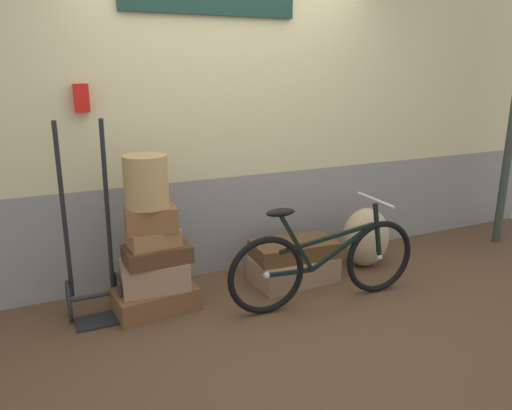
{
  "coord_description": "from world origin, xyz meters",
  "views": [
    {
      "loc": [
        -1.54,
        -3.04,
        1.75
      ],
      "look_at": [
        -0.03,
        0.19,
        0.75
      ],
      "focal_mm": 33.95,
      "sensor_mm": 36.0,
      "label": 1
    }
  ],
  "objects_px": {
    "suitcase_2": "(157,254)",
    "burlap_sack": "(366,237)",
    "suitcase_6": "(294,249)",
    "suitcase_1": "(155,275)",
    "luggage_trolley": "(92,274)",
    "suitcase_3": "(154,238)",
    "bicycle": "(325,263)",
    "suitcase_0": "(155,299)",
    "suitcase_5": "(294,269)",
    "wicker_basket": "(146,181)",
    "suitcase_4": "(151,219)"
  },
  "relations": [
    {
      "from": "suitcase_6",
      "to": "suitcase_1",
      "type": "bearing_deg",
      "value": -173.97
    },
    {
      "from": "burlap_sack",
      "to": "suitcase_3",
      "type": "bearing_deg",
      "value": -178.57
    },
    {
      "from": "suitcase_2",
      "to": "suitcase_5",
      "type": "xyz_separation_m",
      "value": [
        1.17,
        0.03,
        -0.34
      ]
    },
    {
      "from": "bicycle",
      "to": "suitcase_6",
      "type": "bearing_deg",
      "value": 90.58
    },
    {
      "from": "suitcase_3",
      "to": "luggage_trolley",
      "type": "bearing_deg",
      "value": 163.51
    },
    {
      "from": "suitcase_2",
      "to": "burlap_sack",
      "type": "bearing_deg",
      "value": -0.45
    },
    {
      "from": "suitcase_4",
      "to": "suitcase_0",
      "type": "bearing_deg",
      "value": 176.23
    },
    {
      "from": "suitcase_3",
      "to": "bicycle",
      "type": "distance_m",
      "value": 1.29
    },
    {
      "from": "suitcase_2",
      "to": "suitcase_4",
      "type": "xyz_separation_m",
      "value": [
        -0.03,
        0.01,
        0.27
      ]
    },
    {
      "from": "wicker_basket",
      "to": "suitcase_0",
      "type": "bearing_deg",
      "value": -54.21
    },
    {
      "from": "suitcase_1",
      "to": "suitcase_3",
      "type": "relative_size",
      "value": 1.34
    },
    {
      "from": "suitcase_3",
      "to": "suitcase_5",
      "type": "bearing_deg",
      "value": -3.39
    },
    {
      "from": "suitcase_0",
      "to": "suitcase_5",
      "type": "relative_size",
      "value": 0.85
    },
    {
      "from": "suitcase_5",
      "to": "wicker_basket",
      "type": "height_order",
      "value": "wicker_basket"
    },
    {
      "from": "suitcase_3",
      "to": "bicycle",
      "type": "height_order",
      "value": "bicycle"
    },
    {
      "from": "suitcase_2",
      "to": "bicycle",
      "type": "bearing_deg",
      "value": -21.2
    },
    {
      "from": "suitcase_6",
      "to": "bicycle",
      "type": "xyz_separation_m",
      "value": [
        0.0,
        -0.47,
        0.05
      ]
    },
    {
      "from": "suitcase_2",
      "to": "suitcase_6",
      "type": "bearing_deg",
      "value": 0.82
    },
    {
      "from": "suitcase_4",
      "to": "suitcase_5",
      "type": "xyz_separation_m",
      "value": [
        1.19,
        0.01,
        -0.61
      ]
    },
    {
      "from": "suitcase_6",
      "to": "burlap_sack",
      "type": "bearing_deg",
      "value": 3.51
    },
    {
      "from": "suitcase_0",
      "to": "bicycle",
      "type": "relative_size",
      "value": 0.37
    },
    {
      "from": "suitcase_6",
      "to": "luggage_trolley",
      "type": "height_order",
      "value": "luggage_trolley"
    },
    {
      "from": "suitcase_6",
      "to": "suitcase_5",
      "type": "bearing_deg",
      "value": -113.29
    },
    {
      "from": "suitcase_4",
      "to": "bicycle",
      "type": "bearing_deg",
      "value": -12.94
    },
    {
      "from": "suitcase_5",
      "to": "burlap_sack",
      "type": "bearing_deg",
      "value": -1.46
    },
    {
      "from": "suitcase_2",
      "to": "suitcase_5",
      "type": "height_order",
      "value": "suitcase_2"
    },
    {
      "from": "suitcase_5",
      "to": "suitcase_6",
      "type": "xyz_separation_m",
      "value": [
        0.02,
        0.03,
        0.17
      ]
    },
    {
      "from": "suitcase_6",
      "to": "burlap_sack",
      "type": "xyz_separation_m",
      "value": [
        0.75,
        -0.01,
        -0.0
      ]
    },
    {
      "from": "suitcase_0",
      "to": "burlap_sack",
      "type": "distance_m",
      "value": 1.97
    },
    {
      "from": "luggage_trolley",
      "to": "burlap_sack",
      "type": "bearing_deg",
      "value": -1.07
    },
    {
      "from": "bicycle",
      "to": "wicker_basket",
      "type": "bearing_deg",
      "value": 160.23
    },
    {
      "from": "suitcase_6",
      "to": "bicycle",
      "type": "relative_size",
      "value": 0.44
    },
    {
      "from": "burlap_sack",
      "to": "suitcase_2",
      "type": "bearing_deg",
      "value": -178.49
    },
    {
      "from": "suitcase_3",
      "to": "wicker_basket",
      "type": "distance_m",
      "value": 0.42
    },
    {
      "from": "bicycle",
      "to": "burlap_sack",
      "type": "bearing_deg",
      "value": 32.04
    },
    {
      "from": "suitcase_2",
      "to": "suitcase_4",
      "type": "relative_size",
      "value": 1.32
    },
    {
      "from": "suitcase_3",
      "to": "wicker_basket",
      "type": "relative_size",
      "value": 0.97
    },
    {
      "from": "suitcase_1",
      "to": "bicycle",
      "type": "distance_m",
      "value": 1.28
    },
    {
      "from": "suitcase_6",
      "to": "burlap_sack",
      "type": "height_order",
      "value": "burlap_sack"
    },
    {
      "from": "suitcase_1",
      "to": "suitcase_2",
      "type": "relative_size",
      "value": 1.03
    },
    {
      "from": "suitcase_1",
      "to": "suitcase_4",
      "type": "height_order",
      "value": "suitcase_4"
    },
    {
      "from": "suitcase_1",
      "to": "wicker_basket",
      "type": "height_order",
      "value": "wicker_basket"
    },
    {
      "from": "wicker_basket",
      "to": "luggage_trolley",
      "type": "height_order",
      "value": "luggage_trolley"
    },
    {
      "from": "suitcase_1",
      "to": "suitcase_2",
      "type": "xyz_separation_m",
      "value": [
        0.02,
        -0.01,
        0.17
      ]
    },
    {
      "from": "suitcase_4",
      "to": "luggage_trolley",
      "type": "bearing_deg",
      "value": 175.53
    },
    {
      "from": "suitcase_0",
      "to": "burlap_sack",
      "type": "xyz_separation_m",
      "value": [
        1.96,
        0.04,
        0.19
      ]
    },
    {
      "from": "wicker_basket",
      "to": "burlap_sack",
      "type": "relative_size",
      "value": 0.68
    },
    {
      "from": "suitcase_0",
      "to": "suitcase_2",
      "type": "distance_m",
      "value": 0.36
    },
    {
      "from": "suitcase_2",
      "to": "suitcase_5",
      "type": "bearing_deg",
      "value": -0.63
    },
    {
      "from": "suitcase_0",
      "to": "suitcase_5",
      "type": "distance_m",
      "value": 1.2
    }
  ]
}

